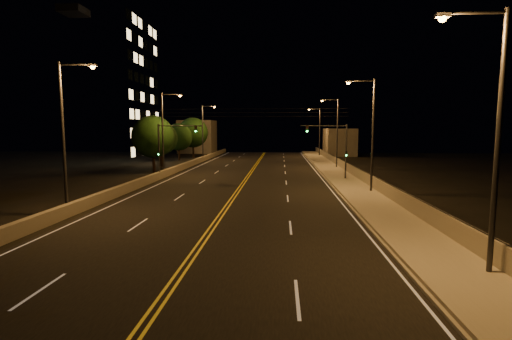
# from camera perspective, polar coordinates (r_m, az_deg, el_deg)

# --- Properties ---
(ground) EXTENTS (160.00, 160.00, 0.00)m
(ground) POSITION_cam_1_polar(r_m,az_deg,el_deg) (12.50, -15.93, -20.86)
(ground) COLOR black
(ground) RESTS_ON ground
(road) EXTENTS (18.00, 120.00, 0.02)m
(road) POSITION_cam_1_polar(r_m,az_deg,el_deg) (31.20, -3.43, -4.12)
(road) COLOR black
(road) RESTS_ON ground
(sidewalk) EXTENTS (3.60, 120.00, 0.30)m
(sidewalk) POSITION_cam_1_polar(r_m,az_deg,el_deg) (31.68, 16.38, -3.95)
(sidewalk) COLOR #9B9582
(sidewalk) RESTS_ON ground
(curb) EXTENTS (0.14, 120.00, 0.15)m
(curb) POSITION_cam_1_polar(r_m,az_deg,el_deg) (31.34, 13.03, -4.10)
(curb) COLOR #9B9582
(curb) RESTS_ON ground
(parapet_wall) EXTENTS (0.30, 120.00, 1.00)m
(parapet_wall) POSITION_cam_1_polar(r_m,az_deg,el_deg) (31.98, 19.31, -2.77)
(parapet_wall) COLOR gray
(parapet_wall) RESTS_ON sidewalk
(jersey_barrier) EXTENTS (0.45, 120.00, 0.84)m
(jersey_barrier) POSITION_cam_1_polar(r_m,az_deg,el_deg) (33.80, -20.23, -2.99)
(jersey_barrier) COLOR gray
(jersey_barrier) RESTS_ON ground
(distant_building_right) EXTENTS (6.00, 10.00, 5.74)m
(distant_building_right) POSITION_cam_1_polar(r_m,az_deg,el_deg) (82.30, 12.68, 4.23)
(distant_building_right) COLOR gray
(distant_building_right) RESTS_ON ground
(distant_building_left) EXTENTS (8.00, 8.00, 7.66)m
(distant_building_left) POSITION_cam_1_polar(r_m,az_deg,el_deg) (89.86, -8.99, 5.08)
(distant_building_left) COLOR gray
(distant_building_left) RESTS_ON ground
(parapet_rail) EXTENTS (0.06, 120.00, 0.06)m
(parapet_rail) POSITION_cam_1_polar(r_m,az_deg,el_deg) (31.90, 19.34, -1.83)
(parapet_rail) COLOR black
(parapet_rail) RESTS_ON parapet_wall
(lane_markings) EXTENTS (17.32, 116.00, 0.00)m
(lane_markings) POSITION_cam_1_polar(r_m,az_deg,el_deg) (31.12, -3.45, -4.12)
(lane_markings) COLOR silver
(lane_markings) RESTS_ON road
(streetlight_0) EXTENTS (2.55, 0.28, 9.88)m
(streetlight_0) POSITION_cam_1_polar(r_m,az_deg,el_deg) (15.98, 32.50, 5.35)
(streetlight_0) COLOR #2D2D33
(streetlight_0) RESTS_ON ground
(streetlight_1) EXTENTS (2.55, 0.28, 9.88)m
(streetlight_1) POSITION_cam_1_polar(r_m,az_deg,el_deg) (33.45, 17.13, 6.05)
(streetlight_1) COLOR #2D2D33
(streetlight_1) RESTS_ON ground
(streetlight_2) EXTENTS (2.55, 0.28, 9.88)m
(streetlight_2) POSITION_cam_1_polar(r_m,az_deg,el_deg) (53.41, 12.13, 6.19)
(streetlight_2) COLOR #2D2D33
(streetlight_2) RESTS_ON ground
(streetlight_3) EXTENTS (2.55, 0.28, 9.88)m
(streetlight_3) POSITION_cam_1_polar(r_m,az_deg,el_deg) (77.05, 9.59, 6.24)
(streetlight_3) COLOR #2D2D33
(streetlight_3) RESTS_ON ground
(streetlight_4) EXTENTS (2.55, 0.28, 9.88)m
(streetlight_4) POSITION_cam_1_polar(r_m,az_deg,el_deg) (27.02, -27.13, 5.64)
(streetlight_4) COLOR #2D2D33
(streetlight_4) RESTS_ON ground
(streetlight_5) EXTENTS (2.55, 0.28, 9.88)m
(streetlight_5) POSITION_cam_1_polar(r_m,az_deg,el_deg) (45.74, -13.86, 6.15)
(streetlight_5) COLOR #2D2D33
(streetlight_5) RESTS_ON ground
(streetlight_6) EXTENTS (2.55, 0.28, 9.88)m
(streetlight_6) POSITION_cam_1_polar(r_m,az_deg,el_deg) (67.74, -8.00, 6.27)
(streetlight_6) COLOR #2D2D33
(streetlight_6) RESTS_ON ground
(traffic_signal_right) EXTENTS (5.11, 0.31, 6.21)m
(traffic_signal_right) POSITION_cam_1_polar(r_m,az_deg,el_deg) (41.34, 12.36, 3.77)
(traffic_signal_right) COLOR #2D2D33
(traffic_signal_right) RESTS_ON ground
(traffic_signal_left) EXTENTS (5.11, 0.31, 6.21)m
(traffic_signal_left) POSITION_cam_1_polar(r_m,az_deg,el_deg) (42.82, -13.47, 3.82)
(traffic_signal_left) COLOR #2D2D33
(traffic_signal_left) RESTS_ON ground
(overhead_wires) EXTENTS (22.00, 0.03, 0.83)m
(overhead_wires) POSITION_cam_1_polar(r_m,az_deg,el_deg) (40.16, -1.77, 8.81)
(overhead_wires) COLOR black
(building_tower) EXTENTS (24.00, 15.00, 26.32)m
(building_tower) POSITION_cam_1_polar(r_m,az_deg,el_deg) (73.07, -25.77, 11.15)
(building_tower) COLOR gray
(building_tower) RESTS_ON ground
(tree_0) EXTENTS (5.47, 5.47, 7.41)m
(tree_0) POSITION_cam_1_polar(r_m,az_deg,el_deg) (49.76, -15.56, 4.96)
(tree_0) COLOR black
(tree_0) RESTS_ON ground
(tree_1) EXTENTS (4.96, 4.96, 6.72)m
(tree_1) POSITION_cam_1_polar(r_m,az_deg,el_deg) (57.60, -14.44, 4.71)
(tree_1) COLOR black
(tree_1) RESTS_ON ground
(tree_2) EXTENTS (4.94, 4.94, 6.70)m
(tree_2) POSITION_cam_1_polar(r_m,az_deg,el_deg) (68.63, -11.81, 4.99)
(tree_2) COLOR black
(tree_2) RESTS_ON ground
(tree_3) EXTENTS (5.81, 5.81, 7.87)m
(tree_3) POSITION_cam_1_polar(r_m,az_deg,el_deg) (73.23, -9.67, 5.69)
(tree_3) COLOR black
(tree_3) RESTS_ON ground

